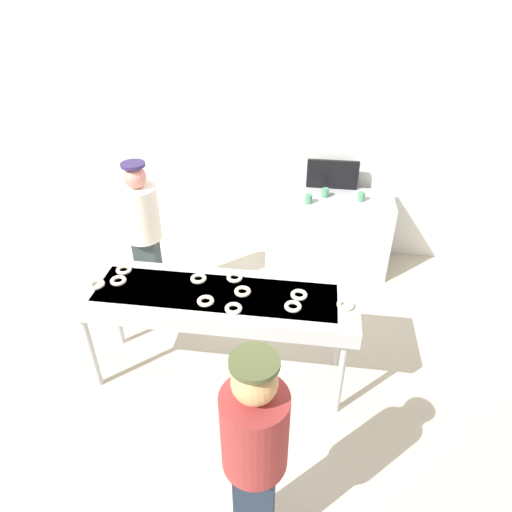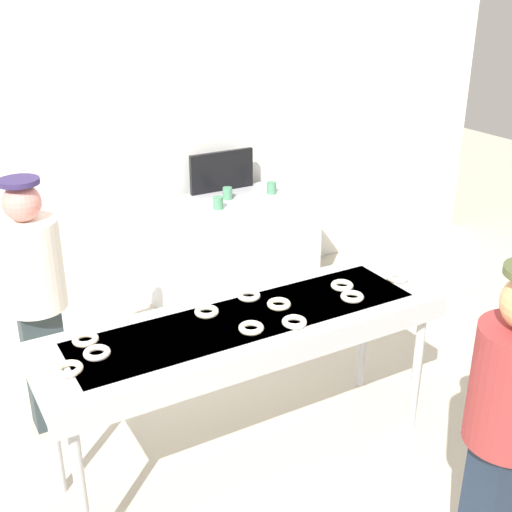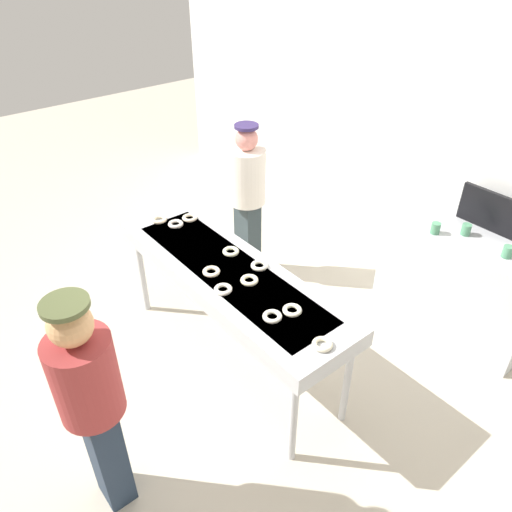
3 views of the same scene
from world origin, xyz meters
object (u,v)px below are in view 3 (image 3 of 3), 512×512
Objects in this scene: sugar_donut_8 at (223,289)px; menu_display at (492,212)px; prep_counter at (459,281)px; paper_cup_1 at (508,252)px; sugar_donut_1 at (176,224)px; paper_cup_2 at (466,230)px; sugar_donut_4 at (231,251)px; customer_waiting at (91,397)px; sugar_donut_9 at (211,272)px; paper_cup_0 at (436,228)px; fryer_conveyor at (230,278)px; worker_baker at (247,192)px; sugar_donut_5 at (272,316)px; sugar_donut_7 at (190,218)px; sugar_donut_0 at (322,344)px; sugar_donut_10 at (159,220)px; sugar_donut_2 at (259,266)px; sugar_donut_6 at (249,280)px; sugar_donut_3 at (292,310)px.

menu_display is at bearing 72.23° from sugar_donut_8.
prep_counter is 14.15× the size of paper_cup_1.
sugar_donut_1 is 1.05m from sugar_donut_8.
sugar_donut_1 is 1.35× the size of paper_cup_2.
sugar_donut_4 is at bearing 136.75° from sugar_donut_8.
customer_waiting is at bearing -96.88° from menu_display.
paper_cup_2 reaches higher than sugar_donut_9.
sugar_donut_8 is at bearing -12.17° from sugar_donut_1.
sugar_donut_9 is at bearing -111.57° from paper_cup_0.
paper_cup_0 is at bearing 68.32° from fryer_conveyor.
paper_cup_0 is (0.74, 1.87, 0.02)m from sugar_donut_9.
sugar_donut_8 is 0.08× the size of worker_baker.
sugar_donut_8 is at bearing 103.77° from customer_waiting.
sugar_donut_5 is 1.53m from sugar_donut_7.
sugar_donut_1 and sugar_donut_7 have the same top height.
sugar_donut_1 is at bearing 168.39° from sugar_donut_9.
sugar_donut_5 is (-0.41, -0.08, 0.00)m from sugar_donut_0.
sugar_donut_4 is at bearing 13.27° from sugar_donut_10.
paper_cup_0 reaches higher than sugar_donut_4.
paper_cup_2 is 0.28m from menu_display.
sugar_donut_2 is 1.15m from sugar_donut_10.
worker_baker reaches higher than sugar_donut_4.
menu_display is at bearing -151.22° from worker_baker.
sugar_donut_8 and sugar_donut_10 have the same top height.
sugar_donut_7 is at bearing 173.52° from sugar_donut_0.
sugar_donut_7 is (-1.50, 0.29, 0.00)m from sugar_donut_5.
worker_baker is 2.41m from paper_cup_1.
customer_waiting is at bearing -103.19° from paper_cup_1.
menu_display is (0.43, 3.53, 0.14)m from customer_waiting.
paper_cup_1 reaches higher than sugar_donut_10.
sugar_donut_0 is 1.00× the size of sugar_donut_9.
sugar_donut_6 is 0.08× the size of customer_waiting.
paper_cup_2 is (-0.07, -0.00, 0.53)m from prep_counter.
sugar_donut_0 is 1.92m from sugar_donut_7.
sugar_donut_8 is 0.08× the size of customer_waiting.
paper_cup_0 is at bearing 61.36° from sugar_donut_4.
sugar_donut_4 is (-0.30, -0.06, 0.00)m from sugar_donut_2.
paper_cup_2 is at bearing 71.11° from sugar_donut_6.
menu_display reaches higher than prep_counter.
sugar_donut_1 and sugar_donut_5 have the same top height.
paper_cup_2 reaches higher than sugar_donut_1.
prep_counter is (-0.11, 1.96, -0.50)m from sugar_donut_0.
sugar_donut_5 is at bearing -5.20° from sugar_donut_1.
sugar_donut_5 is 2.04m from paper_cup_2.
menu_display is at bearing 90.00° from prep_counter.
sugar_donut_1 is at bearing -179.41° from sugar_donut_3.
sugar_donut_1 and sugar_donut_4 have the same top height.
sugar_donut_4 and sugar_donut_10 have the same top height.
sugar_donut_6 is at bearing 6.15° from fryer_conveyor.
menu_display is at bearing 83.00° from sugar_donut_3.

